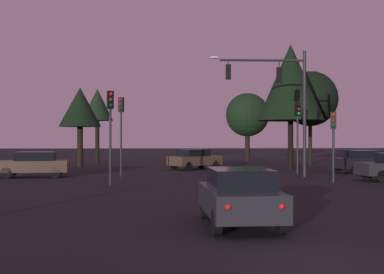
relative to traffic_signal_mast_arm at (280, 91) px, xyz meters
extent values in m
plane|color=black|center=(-4.25, 4.07, -5.17)|extent=(168.00, 168.00, 0.00)
cylinder|color=#232326|center=(1.52, -0.04, -1.36)|extent=(0.20, 0.20, 7.60)
cylinder|color=#232326|center=(-1.05, 0.01, 1.85)|extent=(5.14, 0.25, 0.14)
ellipsoid|color=#F4EACC|center=(-3.91, 0.08, 2.00)|extent=(0.56, 0.28, 0.16)
cylinder|color=#232326|center=(-0.02, -0.01, 1.65)|extent=(0.05, 0.05, 0.41)
cube|color=black|center=(-0.02, -0.01, 0.99)|extent=(0.31, 0.25, 0.90)
sphere|color=#4C0A0A|center=(-0.02, 0.13, 1.27)|extent=(0.18, 0.18, 0.18)
sphere|color=#56380C|center=(-0.02, 0.13, 0.99)|extent=(0.18, 0.18, 0.18)
sphere|color=#1EE04C|center=(-0.02, 0.13, 0.71)|extent=(0.18, 0.18, 0.18)
cylinder|color=#232326|center=(-3.10, 0.06, 1.72)|extent=(0.05, 0.05, 0.26)
cube|color=black|center=(-3.10, 0.06, 1.14)|extent=(0.31, 0.25, 0.90)
sphere|color=#4C0A0A|center=(-3.10, 0.20, 1.42)|extent=(0.18, 0.18, 0.18)
sphere|color=#56380C|center=(-3.10, 0.20, 1.14)|extent=(0.18, 0.18, 0.18)
sphere|color=#1EE04C|center=(-3.10, 0.20, 0.86)|extent=(0.18, 0.18, 0.18)
cylinder|color=#232326|center=(-9.66, -4.51, -3.27)|extent=(0.12, 0.12, 3.80)
cube|color=black|center=(-9.66, -4.51, -0.92)|extent=(0.36, 0.33, 0.90)
sphere|color=red|center=(-9.62, -4.64, -0.64)|extent=(0.18, 0.18, 0.18)
sphere|color=#56380C|center=(-9.62, -4.64, -0.92)|extent=(0.18, 0.18, 0.18)
sphere|color=#0C4219|center=(-9.62, -4.64, -1.20)|extent=(0.18, 0.18, 0.18)
cylinder|color=#232326|center=(1.82, -4.20, -3.77)|extent=(0.12, 0.12, 2.80)
cube|color=black|center=(1.82, -4.20, -1.92)|extent=(0.36, 0.33, 0.90)
sphere|color=red|center=(1.77, -4.33, -1.64)|extent=(0.18, 0.18, 0.18)
sphere|color=#56380C|center=(1.77, -4.33, -1.92)|extent=(0.18, 0.18, 0.18)
sphere|color=#0C4219|center=(1.77, -4.33, -2.20)|extent=(0.18, 0.18, 0.18)
cylinder|color=#232326|center=(1.75, 2.33, -3.28)|extent=(0.12, 0.12, 3.77)
cube|color=black|center=(1.75, 2.33, -0.94)|extent=(0.37, 0.34, 0.90)
sphere|color=#4C0A0A|center=(1.80, 2.20, -0.66)|extent=(0.18, 0.18, 0.18)
sphere|color=#56380C|center=(1.80, 2.20, -0.94)|extent=(0.18, 0.18, 0.18)
sphere|color=#1EE04C|center=(1.80, 2.20, -1.22)|extent=(0.18, 0.18, 0.18)
cylinder|color=#232326|center=(-9.55, 0.97, -3.20)|extent=(0.12, 0.12, 3.92)
cube|color=black|center=(-9.55, 0.97, -0.79)|extent=(0.36, 0.32, 0.90)
sphere|color=red|center=(-9.60, 0.84, -0.51)|extent=(0.18, 0.18, 0.18)
sphere|color=#56380C|center=(-9.60, 0.84, -0.79)|extent=(0.18, 0.18, 0.18)
sphere|color=#0C4219|center=(-9.60, 0.84, -1.07)|extent=(0.18, 0.18, 0.18)
cube|color=#232328|center=(-5.08, -16.41, -4.51)|extent=(1.87, 4.00, 0.68)
cube|color=black|center=(-5.08, -16.56, -3.91)|extent=(1.58, 2.17, 0.52)
cylinder|color=black|center=(-5.90, -15.13, -4.85)|extent=(0.22, 0.64, 0.64)
cylinder|color=black|center=(-4.33, -15.09, -4.85)|extent=(0.22, 0.64, 0.64)
cylinder|color=black|center=(-5.84, -17.74, -4.85)|extent=(0.22, 0.64, 0.64)
cylinder|color=black|center=(-4.27, -17.70, -4.85)|extent=(0.22, 0.64, 0.64)
sphere|color=red|center=(-5.66, -18.41, -4.41)|extent=(0.14, 0.14, 0.14)
sphere|color=red|center=(-4.42, -18.39, -4.41)|extent=(0.14, 0.14, 0.14)
cube|color=#473828|center=(-14.76, 0.72, -4.51)|extent=(4.26, 2.10, 0.68)
cube|color=black|center=(-14.61, 0.73, -3.91)|extent=(2.35, 1.69, 0.52)
cylinder|color=black|center=(-16.04, -0.17, -4.85)|extent=(0.66, 0.26, 0.64)
cylinder|color=black|center=(-16.18, 1.36, -4.85)|extent=(0.66, 0.26, 0.64)
cylinder|color=black|center=(-13.33, 0.08, -4.85)|extent=(0.66, 0.26, 0.64)
cylinder|color=black|center=(-13.47, 1.60, -4.85)|extent=(0.66, 0.26, 0.64)
sphere|color=red|center=(-12.64, 0.30, -4.41)|extent=(0.14, 0.14, 0.14)
sphere|color=red|center=(-12.75, 1.51, -4.41)|extent=(0.14, 0.14, 0.14)
cylinder|color=black|center=(4.51, -3.97, -4.85)|extent=(0.65, 0.24, 0.64)
cylinder|color=black|center=(4.41, -2.32, -4.85)|extent=(0.65, 0.24, 0.64)
cube|color=#473828|center=(-4.55, 7.83, -4.51)|extent=(4.31, 3.85, 0.68)
cube|color=black|center=(-4.67, 7.74, -3.91)|extent=(2.68, 2.55, 0.52)
cylinder|color=black|center=(-3.97, 9.27, -4.85)|extent=(0.63, 0.54, 0.64)
cylinder|color=black|center=(-3.00, 7.95, -4.85)|extent=(0.63, 0.54, 0.64)
cylinder|color=black|center=(-6.10, 7.70, -4.85)|extent=(0.63, 0.54, 0.64)
cylinder|color=black|center=(-5.13, 6.39, -4.85)|extent=(0.63, 0.54, 0.64)
sphere|color=red|center=(-6.55, 7.15, -4.41)|extent=(0.14, 0.14, 0.14)
sphere|color=red|center=(-5.80, 6.12, -4.41)|extent=(0.14, 0.14, 0.14)
cube|color=black|center=(6.53, 3.45, -4.51)|extent=(4.64, 3.13, 0.68)
cube|color=black|center=(6.68, 3.50, -3.91)|extent=(2.70, 2.26, 0.52)
cylinder|color=black|center=(5.46, 2.21, -4.85)|extent=(0.67, 0.39, 0.64)
cylinder|color=black|center=(4.93, 3.79, -4.85)|extent=(0.67, 0.39, 0.64)
cylinder|color=black|center=(7.60, 4.69, -4.85)|extent=(0.67, 0.39, 0.64)
sphere|color=red|center=(8.36, 4.76, -4.41)|extent=(0.14, 0.14, 0.14)
cylinder|color=black|center=(5.92, 13.20, -3.11)|extent=(0.32, 0.32, 4.11)
sphere|color=black|center=(5.92, 13.20, 0.63)|extent=(4.82, 4.82, 4.82)
cylinder|color=black|center=(-13.60, 11.02, -3.53)|extent=(0.46, 0.46, 3.27)
cone|color=black|center=(-13.60, 11.02, -0.31)|extent=(3.39, 3.39, 3.16)
cylinder|color=black|center=(-13.10, 18.04, -3.16)|extent=(0.40, 0.40, 4.01)
cone|color=black|center=(-13.10, 18.04, 0.35)|extent=(2.95, 2.95, 3.02)
cylinder|color=black|center=(2.56, 7.10, -3.34)|extent=(0.41, 0.41, 3.66)
cone|color=black|center=(2.56, 7.10, 1.35)|extent=(4.94, 4.94, 5.72)
cylinder|color=black|center=(1.63, 20.27, -3.58)|extent=(0.48, 0.48, 3.18)
sphere|color=black|center=(1.63, 20.27, -0.46)|extent=(4.38, 4.38, 4.38)
camera|label=1|loc=(-7.20, -29.61, -2.85)|focal=46.72mm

